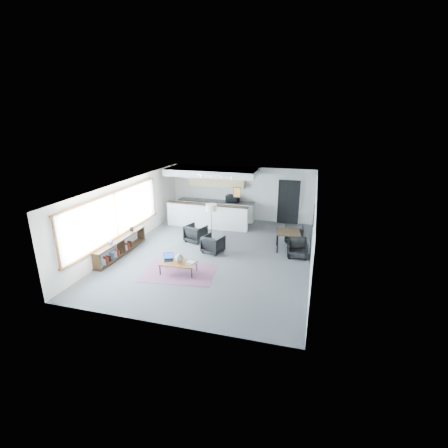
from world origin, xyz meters
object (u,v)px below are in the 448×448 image
(coffee_table, at_px, (178,263))
(armchair_right, at_px, (213,243))
(microwave, at_px, (232,198))
(dining_chair_near, at_px, (297,249))
(book_stack, at_px, (191,263))
(ceramic_pot, at_px, (179,258))
(floor_lamp, at_px, (211,209))
(dining_chair_far, at_px, (294,234))
(dining_table, at_px, (288,233))
(laptop, at_px, (169,258))
(armchair_left, at_px, (196,233))

(coffee_table, distance_m, armchair_right, 2.02)
(armchair_right, distance_m, microwave, 4.12)
(coffee_table, distance_m, dining_chair_near, 4.36)
(coffee_table, xyz_separation_m, microwave, (0.29, 5.97, 0.78))
(book_stack, relative_size, armchair_right, 0.46)
(ceramic_pot, distance_m, floor_lamp, 3.25)
(book_stack, bearing_deg, dining_chair_far, 52.63)
(coffee_table, relative_size, dining_table, 1.21)
(dining_chair_far, bearing_deg, laptop, 40.18)
(laptop, xyz_separation_m, ceramic_pot, (0.42, -0.07, 0.07))
(dining_chair_far, bearing_deg, dining_table, 74.99)
(floor_lamp, bearing_deg, ceramic_pot, -91.58)
(ceramic_pot, bearing_deg, book_stack, -4.97)
(ceramic_pot, relative_size, floor_lamp, 0.18)
(armchair_right, bearing_deg, book_stack, 102.05)
(armchair_left, distance_m, armchair_right, 1.34)
(coffee_table, height_order, armchair_left, armchair_left)
(coffee_table, xyz_separation_m, dining_chair_near, (3.65, 2.38, -0.04))
(armchair_right, relative_size, microwave, 1.23)
(armchair_right, distance_m, dining_chair_far, 3.44)
(laptop, distance_m, dining_chair_near, 4.65)
(microwave, bearing_deg, armchair_right, -78.01)
(ceramic_pot, distance_m, armchair_right, 1.99)
(coffee_table, distance_m, ceramic_pot, 0.17)
(ceramic_pot, bearing_deg, floor_lamp, 88.42)
(armchair_left, relative_size, dining_chair_near, 1.22)
(armchair_right, bearing_deg, floor_lamp, -53.80)
(ceramic_pot, distance_m, dining_chair_near, 4.33)
(dining_table, relative_size, microwave, 1.66)
(coffee_table, height_order, floor_lamp, floor_lamp)
(coffee_table, bearing_deg, floor_lamp, 84.80)
(armchair_left, xyz_separation_m, dining_table, (3.69, 0.13, 0.29))
(laptop, xyz_separation_m, dining_chair_far, (3.81, 3.78, -0.13))
(floor_lamp, distance_m, dining_chair_near, 3.77)
(coffee_table, height_order, dining_chair_far, dining_chair_far)
(dining_table, xyz_separation_m, dining_chair_near, (0.41, -0.56, -0.36))
(armchair_left, bearing_deg, book_stack, 124.90)
(ceramic_pot, bearing_deg, coffee_table, -128.37)
(book_stack, xyz_separation_m, dining_chair_far, (2.97, 3.89, -0.10))
(book_stack, relative_size, dining_chair_near, 0.53)
(ceramic_pot, bearing_deg, armchair_left, 99.55)
(floor_lamp, relative_size, dining_table, 1.56)
(ceramic_pot, height_order, dining_table, dining_table)
(armchair_left, bearing_deg, laptop, 108.43)
(ceramic_pot, xyz_separation_m, floor_lamp, (0.09, 3.14, 0.82))
(ceramic_pot, relative_size, book_stack, 0.81)
(laptop, height_order, armchair_left, armchair_left)
(floor_lamp, xyz_separation_m, dining_chair_far, (3.30, 0.71, -1.02))
(laptop, distance_m, armchair_right, 2.08)
(laptop, height_order, dining_table, dining_table)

